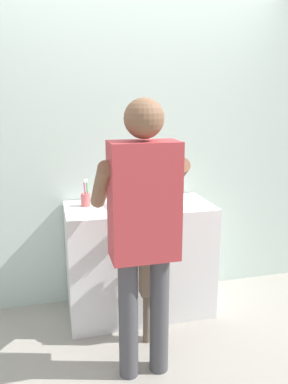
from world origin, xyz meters
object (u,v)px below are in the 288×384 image
at_px(toothbrush_cup, 86,199).
at_px(adult_parent, 143,218).
at_px(child_toddler, 153,278).
at_px(soap_bottle, 178,194).

height_order(toothbrush_cup, adult_parent, adult_parent).
xyz_separation_m(child_toddler, adult_parent, (-0.14, -0.28, 0.52)).
bearing_deg(adult_parent, soap_bottle, 56.50).
xyz_separation_m(soap_bottle, adult_parent, (-0.45, -0.68, 0.05)).
relative_size(toothbrush_cup, soap_bottle, 1.25).
bearing_deg(toothbrush_cup, child_toddler, -50.79).
xyz_separation_m(toothbrush_cup, soap_bottle, (0.70, -0.08, 0.01)).
bearing_deg(adult_parent, child_toddler, 63.37).
relative_size(toothbrush_cup, child_toddler, 0.26).
height_order(soap_bottle, adult_parent, adult_parent).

